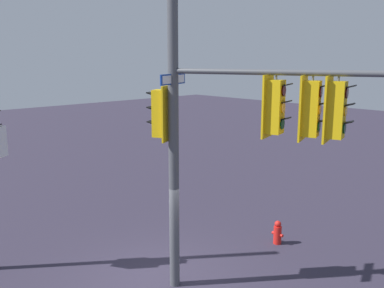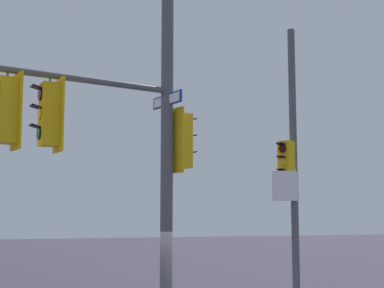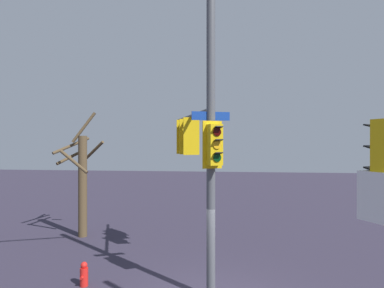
# 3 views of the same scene
# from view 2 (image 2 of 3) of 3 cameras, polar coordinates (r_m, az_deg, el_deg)

# --- Properties ---
(main_signal_pole_assembly) EXTENTS (5.64, 3.78, 9.04)m
(main_signal_pole_assembly) POSITION_cam_2_polar(r_m,az_deg,el_deg) (10.00, -7.91, 3.73)
(main_signal_pole_assembly) COLOR #4C4F54
(main_signal_pole_assembly) RESTS_ON ground
(secondary_pole_assembly) EXTENTS (0.78, 0.67, 7.82)m
(secondary_pole_assembly) POSITION_cam_2_polar(r_m,az_deg,el_deg) (14.45, 10.36, -3.14)
(secondary_pole_assembly) COLOR #4C4F54
(secondary_pole_assembly) RESTS_ON ground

